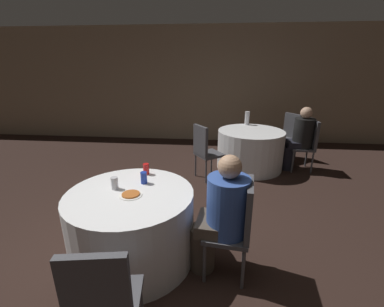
{
  "coord_description": "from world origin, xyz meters",
  "views": [
    {
      "loc": [
        0.77,
        -2.06,
        1.87
      ],
      "look_at": [
        0.48,
        0.96,
        0.83
      ],
      "focal_mm": 24.0,
      "sensor_mm": 36.0,
      "label": 1
    }
  ],
  "objects_px": {
    "chair_near_east": "(238,222)",
    "soda_can_red": "(146,169)",
    "table_far": "(250,149)",
    "bottle_far": "(247,118)",
    "person_black_shirt": "(299,139)",
    "person_blue_shirt": "(221,215)",
    "table_near": "(132,226)",
    "chair_near_south": "(103,300)",
    "soda_can_blue": "(144,178)",
    "chair_far_southwest": "(204,148)",
    "chair_far_east": "(308,141)",
    "chair_far_northeast": "(288,133)",
    "soda_can_silver": "(115,183)",
    "pizza_plate_near": "(131,194)"
  },
  "relations": [
    {
      "from": "chair_near_east",
      "to": "soda_can_silver",
      "type": "bearing_deg",
      "value": 87.78
    },
    {
      "from": "chair_near_south",
      "to": "bottle_far",
      "type": "bearing_deg",
      "value": 63.99
    },
    {
      "from": "person_black_shirt",
      "to": "bottle_far",
      "type": "bearing_deg",
      "value": 60.85
    },
    {
      "from": "soda_can_blue",
      "to": "soda_can_silver",
      "type": "bearing_deg",
      "value": -148.79
    },
    {
      "from": "table_near",
      "to": "chair_near_south",
      "type": "xyz_separation_m",
      "value": [
        0.16,
        -1.01,
        0.19
      ]
    },
    {
      "from": "table_far",
      "to": "bottle_far",
      "type": "height_order",
      "value": "bottle_far"
    },
    {
      "from": "table_far",
      "to": "chair_far_east",
      "type": "xyz_separation_m",
      "value": [
        1.03,
        -0.01,
        0.19
      ]
    },
    {
      "from": "table_near",
      "to": "soda_can_blue",
      "type": "distance_m",
      "value": 0.49
    },
    {
      "from": "soda_can_red",
      "to": "bottle_far",
      "type": "height_order",
      "value": "bottle_far"
    },
    {
      "from": "chair_far_northeast",
      "to": "soda_can_blue",
      "type": "bearing_deg",
      "value": 107.88
    },
    {
      "from": "person_blue_shirt",
      "to": "soda_can_blue",
      "type": "xyz_separation_m",
      "value": [
        -0.78,
        0.33,
        0.18
      ]
    },
    {
      "from": "person_blue_shirt",
      "to": "person_black_shirt",
      "type": "xyz_separation_m",
      "value": [
        1.45,
        2.7,
        -0.0
      ]
    },
    {
      "from": "soda_can_silver",
      "to": "bottle_far",
      "type": "xyz_separation_m",
      "value": [
        1.58,
        3.04,
        0.07
      ]
    },
    {
      "from": "chair_near_east",
      "to": "bottle_far",
      "type": "distance_m",
      "value": 3.27
    },
    {
      "from": "person_blue_shirt",
      "to": "pizza_plate_near",
      "type": "bearing_deg",
      "value": 92.91
    },
    {
      "from": "chair_near_east",
      "to": "chair_far_northeast",
      "type": "height_order",
      "value": "same"
    },
    {
      "from": "chair_near_south",
      "to": "chair_near_east",
      "type": "height_order",
      "value": "same"
    },
    {
      "from": "table_far",
      "to": "bottle_far",
      "type": "distance_m",
      "value": 0.71
    },
    {
      "from": "chair_near_south",
      "to": "chair_far_east",
      "type": "xyz_separation_m",
      "value": [
        2.32,
        3.6,
        0.0
      ]
    },
    {
      "from": "chair_far_southwest",
      "to": "chair_far_east",
      "type": "xyz_separation_m",
      "value": [
        1.87,
        0.59,
        0.0
      ]
    },
    {
      "from": "chair_far_southwest",
      "to": "soda_can_silver",
      "type": "height_order",
      "value": "chair_far_southwest"
    },
    {
      "from": "soda_can_red",
      "to": "soda_can_silver",
      "type": "relative_size",
      "value": 1.0
    },
    {
      "from": "chair_near_south",
      "to": "soda_can_silver",
      "type": "distance_m",
      "value": 1.16
    },
    {
      "from": "chair_far_southwest",
      "to": "chair_far_northeast",
      "type": "bearing_deg",
      "value": 90.0
    },
    {
      "from": "chair_far_east",
      "to": "person_blue_shirt",
      "type": "bearing_deg",
      "value": 149.79
    },
    {
      "from": "table_near",
      "to": "soda_can_red",
      "type": "bearing_deg",
      "value": 84.6
    },
    {
      "from": "table_near",
      "to": "person_blue_shirt",
      "type": "bearing_deg",
      "value": -7.17
    },
    {
      "from": "soda_can_blue",
      "to": "chair_far_east",
      "type": "bearing_deg",
      "value": 44.64
    },
    {
      "from": "chair_far_east",
      "to": "soda_can_silver",
      "type": "height_order",
      "value": "chair_far_east"
    },
    {
      "from": "table_far",
      "to": "chair_near_south",
      "type": "distance_m",
      "value": 3.84
    },
    {
      "from": "table_far",
      "to": "person_black_shirt",
      "type": "relative_size",
      "value": 1.03
    },
    {
      "from": "table_far",
      "to": "chair_near_east",
      "type": "xyz_separation_m",
      "value": [
        -0.43,
        -2.73,
        0.19
      ]
    },
    {
      "from": "chair_far_southwest",
      "to": "chair_near_south",
      "type": "bearing_deg",
      "value": -44.09
    },
    {
      "from": "chair_near_south",
      "to": "person_blue_shirt",
      "type": "bearing_deg",
      "value": 43.18
    },
    {
      "from": "chair_far_southwest",
      "to": "person_blue_shirt",
      "type": "height_order",
      "value": "person_blue_shirt"
    },
    {
      "from": "person_black_shirt",
      "to": "soda_can_silver",
      "type": "bearing_deg",
      "value": 136.13
    },
    {
      "from": "person_black_shirt",
      "to": "chair_far_southwest",
      "type": "bearing_deg",
      "value": 109.77
    },
    {
      "from": "chair_near_south",
      "to": "chair_far_northeast",
      "type": "height_order",
      "value": "same"
    },
    {
      "from": "chair_far_northeast",
      "to": "soda_can_red",
      "type": "bearing_deg",
      "value": 105.17
    },
    {
      "from": "chair_near_east",
      "to": "soda_can_red",
      "type": "distance_m",
      "value": 1.16
    },
    {
      "from": "table_near",
      "to": "pizza_plate_near",
      "type": "distance_m",
      "value": 0.38
    },
    {
      "from": "table_near",
      "to": "table_far",
      "type": "xyz_separation_m",
      "value": [
        1.45,
        2.6,
        0.0
      ]
    },
    {
      "from": "chair_near_south",
      "to": "soda_can_silver",
      "type": "xyz_separation_m",
      "value": [
        -0.33,
        1.08,
        0.23
      ]
    },
    {
      "from": "chair_near_south",
      "to": "soda_can_blue",
      "type": "height_order",
      "value": "chair_near_south"
    },
    {
      "from": "person_blue_shirt",
      "to": "soda_can_red",
      "type": "distance_m",
      "value": 1.01
    },
    {
      "from": "chair_far_northeast",
      "to": "pizza_plate_near",
      "type": "relative_size",
      "value": 4.42
    },
    {
      "from": "table_far",
      "to": "chair_near_south",
      "type": "height_order",
      "value": "chair_near_south"
    },
    {
      "from": "table_far",
      "to": "soda_can_blue",
      "type": "xyz_separation_m",
      "value": [
        -1.37,
        -2.38,
        0.43
      ]
    },
    {
      "from": "chair_near_south",
      "to": "soda_can_red",
      "type": "xyz_separation_m",
      "value": [
        -0.12,
        1.46,
        0.23
      ]
    },
    {
      "from": "person_black_shirt",
      "to": "pizza_plate_near",
      "type": "distance_m",
      "value": 3.49
    }
  ]
}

